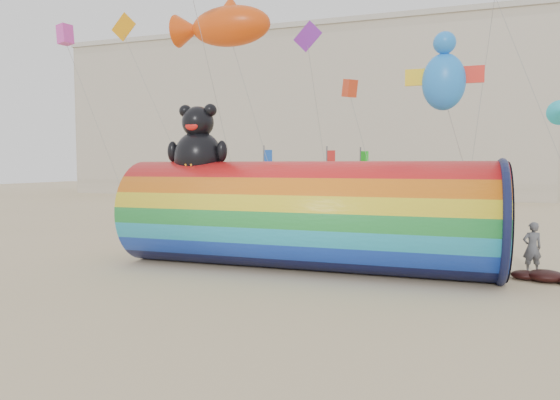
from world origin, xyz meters
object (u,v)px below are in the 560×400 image
(windsock_assembly, at_px, (303,212))
(fabric_bundle, at_px, (552,277))
(hotel_building, at_px, (298,117))
(kite_handler, at_px, (532,248))

(windsock_assembly, distance_m, fabric_bundle, 8.67)
(hotel_building, distance_m, fabric_bundle, 52.28)
(hotel_building, height_order, kite_handler, hotel_building)
(hotel_building, height_order, windsock_assembly, hotel_building)
(windsock_assembly, bearing_deg, hotel_building, 106.88)
(windsock_assembly, distance_m, kite_handler, 8.28)
(hotel_building, bearing_deg, fabric_bundle, -63.89)
(kite_handler, bearing_deg, windsock_assembly, -4.25)
(windsock_assembly, bearing_deg, fabric_bundle, 3.63)
(windsock_assembly, relative_size, fabric_bundle, 5.28)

